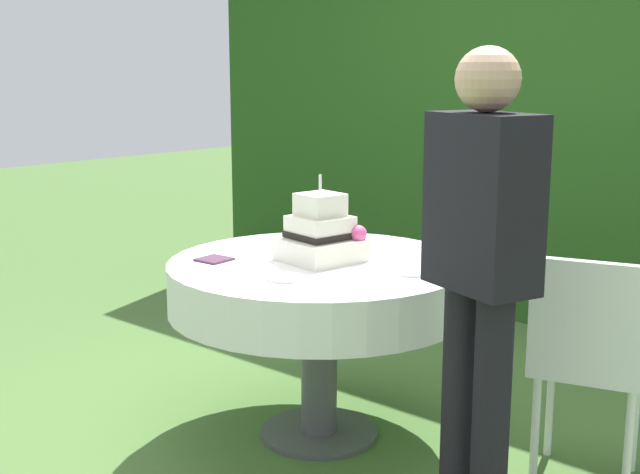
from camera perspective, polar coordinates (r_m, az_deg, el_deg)
The scene contains 9 objects.
ground_plane at distance 3.64m, azimuth -0.06°, elevation -13.39°, with size 20.00×20.00×0.00m, color #476B33.
foliage_hedge at distance 5.20m, azimuth 16.54°, elevation 9.74°, with size 5.30×0.47×2.82m, color #234C19.
cake_table at distance 3.42m, azimuth -0.06°, elevation -3.50°, with size 1.24×1.24×0.76m.
wedding_cake at distance 3.37m, azimuth 0.12°, elevation 0.11°, with size 0.33×0.33×0.36m.
serving_plate_near at distance 3.20m, azimuth 6.40°, elevation -2.44°, with size 0.13×0.13×0.01m, color white.
serving_plate_far at distance 3.10m, azimuth -2.43°, elevation -2.82°, with size 0.14×0.14×0.01m, color white.
napkin_stack at distance 3.42m, azimuth -7.29°, elevation -1.54°, with size 0.12×0.12×0.01m, color #4C2D47.
garden_chair at distance 3.15m, azimuth 18.01°, elevation -7.45°, with size 0.50×0.50×0.89m.
standing_person at distance 2.66m, azimuth 10.98°, elevation -1.82°, with size 0.41×0.31×1.60m.
Camera 1 is at (2.16, -2.49, 1.53)m, focal length 46.56 mm.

